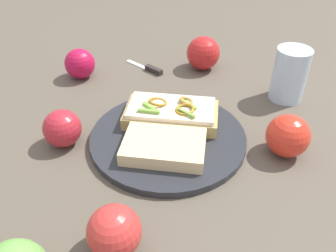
{
  "coord_description": "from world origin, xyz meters",
  "views": [
    {
      "loc": [
        0.06,
        0.51,
        0.42
      ],
      "look_at": [
        0.0,
        0.0,
        0.03
      ],
      "focal_mm": 37.24,
      "sensor_mm": 36.0,
      "label": 1
    }
  ],
  "objects_px": {
    "drinking_glass": "(290,75)",
    "apple_0": "(80,64)",
    "sandwich": "(171,113)",
    "apple_4": "(114,232)",
    "apple_3": "(203,53)",
    "bread_slice_side": "(164,145)",
    "knife": "(149,68)",
    "apple_5": "(288,136)",
    "apple_2": "(62,128)",
    "plate": "(168,137)"
  },
  "relations": [
    {
      "from": "plate",
      "to": "sandwich",
      "type": "distance_m",
      "value": 0.05
    },
    {
      "from": "apple_4",
      "to": "apple_2",
      "type": "bearing_deg",
      "value": -67.6
    },
    {
      "from": "apple_4",
      "to": "knife",
      "type": "distance_m",
      "value": 0.52
    },
    {
      "from": "bread_slice_side",
      "to": "knife",
      "type": "xyz_separation_m",
      "value": [
        0.01,
        -0.33,
        -0.02
      ]
    },
    {
      "from": "sandwich",
      "to": "apple_3",
      "type": "bearing_deg",
      "value": 79.8
    },
    {
      "from": "plate",
      "to": "apple_0",
      "type": "height_order",
      "value": "apple_0"
    },
    {
      "from": "apple_0",
      "to": "apple_3",
      "type": "xyz_separation_m",
      "value": [
        -0.3,
        -0.01,
        0.01
      ]
    },
    {
      "from": "apple_5",
      "to": "knife",
      "type": "distance_m",
      "value": 0.41
    },
    {
      "from": "sandwich",
      "to": "apple_0",
      "type": "relative_size",
      "value": 2.74
    },
    {
      "from": "apple_0",
      "to": "apple_2",
      "type": "distance_m",
      "value": 0.26
    },
    {
      "from": "apple_0",
      "to": "knife",
      "type": "xyz_separation_m",
      "value": [
        -0.17,
        -0.02,
        -0.03
      ]
    },
    {
      "from": "sandwich",
      "to": "apple_4",
      "type": "xyz_separation_m",
      "value": [
        0.11,
        0.27,
        0.01
      ]
    },
    {
      "from": "plate",
      "to": "knife",
      "type": "bearing_deg",
      "value": -86.48
    },
    {
      "from": "plate",
      "to": "apple_0",
      "type": "bearing_deg",
      "value": -55.66
    },
    {
      "from": "apple_0",
      "to": "apple_2",
      "type": "xyz_separation_m",
      "value": [
        0.01,
        0.26,
        -0.0
      ]
    },
    {
      "from": "plate",
      "to": "apple_5",
      "type": "bearing_deg",
      "value": 164.43
    },
    {
      "from": "apple_0",
      "to": "apple_4",
      "type": "relative_size",
      "value": 0.99
    },
    {
      "from": "knife",
      "to": "drinking_glass",
      "type": "bearing_deg",
      "value": -161.03
    },
    {
      "from": "sandwich",
      "to": "apple_4",
      "type": "bearing_deg",
      "value": -97.4
    },
    {
      "from": "sandwich",
      "to": "apple_5",
      "type": "distance_m",
      "value": 0.22
    },
    {
      "from": "apple_5",
      "to": "apple_4",
      "type": "bearing_deg",
      "value": 29.07
    },
    {
      "from": "bread_slice_side",
      "to": "apple_4",
      "type": "height_order",
      "value": "apple_4"
    },
    {
      "from": "apple_2",
      "to": "plate",
      "type": "bearing_deg",
      "value": 176.25
    },
    {
      "from": "apple_5",
      "to": "knife",
      "type": "xyz_separation_m",
      "value": [
        0.22,
        -0.34,
        -0.03
      ]
    },
    {
      "from": "apple_2",
      "to": "knife",
      "type": "distance_m",
      "value": 0.33
    },
    {
      "from": "sandwich",
      "to": "apple_5",
      "type": "height_order",
      "value": "apple_5"
    },
    {
      "from": "drinking_glass",
      "to": "apple_0",
      "type": "bearing_deg",
      "value": -17.56
    },
    {
      "from": "bread_slice_side",
      "to": "apple_5",
      "type": "bearing_deg",
      "value": 11.45
    },
    {
      "from": "sandwich",
      "to": "bread_slice_side",
      "type": "relative_size",
      "value": 1.4
    },
    {
      "from": "apple_3",
      "to": "apple_5",
      "type": "height_order",
      "value": "apple_3"
    },
    {
      "from": "apple_0",
      "to": "plate",
      "type": "bearing_deg",
      "value": 124.34
    },
    {
      "from": "plate",
      "to": "apple_3",
      "type": "height_order",
      "value": "apple_3"
    },
    {
      "from": "apple_5",
      "to": "knife",
      "type": "relative_size",
      "value": 0.77
    },
    {
      "from": "apple_0",
      "to": "apple_5",
      "type": "relative_size",
      "value": 0.94
    },
    {
      "from": "plate",
      "to": "knife",
      "type": "distance_m",
      "value": 0.29
    },
    {
      "from": "apple_3",
      "to": "apple_4",
      "type": "relative_size",
      "value": 1.15
    },
    {
      "from": "bread_slice_side",
      "to": "apple_0",
      "type": "bearing_deg",
      "value": 133.35
    },
    {
      "from": "plate",
      "to": "bread_slice_side",
      "type": "bearing_deg",
      "value": 75.85
    },
    {
      "from": "apple_0",
      "to": "apple_4",
      "type": "height_order",
      "value": "same"
    },
    {
      "from": "apple_4",
      "to": "knife",
      "type": "bearing_deg",
      "value": -98.55
    },
    {
      "from": "bread_slice_side",
      "to": "knife",
      "type": "distance_m",
      "value": 0.33
    },
    {
      "from": "apple_3",
      "to": "bread_slice_side",
      "type": "bearing_deg",
      "value": 68.29
    },
    {
      "from": "knife",
      "to": "apple_5",
      "type": "bearing_deg",
      "value": 170.97
    },
    {
      "from": "sandwich",
      "to": "bread_slice_side",
      "type": "height_order",
      "value": "sandwich"
    },
    {
      "from": "plate",
      "to": "sandwich",
      "type": "relative_size",
      "value": 1.48
    },
    {
      "from": "plate",
      "to": "knife",
      "type": "relative_size",
      "value": 2.93
    },
    {
      "from": "apple_3",
      "to": "drinking_glass",
      "type": "relative_size",
      "value": 0.72
    },
    {
      "from": "plate",
      "to": "apple_3",
      "type": "xyz_separation_m",
      "value": [
        -0.12,
        -0.28,
        0.03
      ]
    },
    {
      "from": "plate",
      "to": "apple_2",
      "type": "distance_m",
      "value": 0.19
    },
    {
      "from": "apple_0",
      "to": "knife",
      "type": "bearing_deg",
      "value": -173.64
    }
  ]
}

